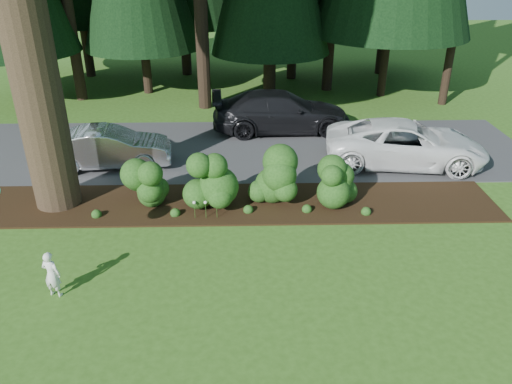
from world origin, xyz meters
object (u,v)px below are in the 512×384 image
car_white_suv (406,143)px  car_dark_suv (281,112)px  car_silver_wagon (109,148)px  child (52,274)px

car_white_suv → car_dark_suv: bearing=56.5°
car_silver_wagon → car_white_suv: 9.88m
car_dark_suv → child: 11.59m
car_dark_suv → child: (-5.55, -10.17, -0.27)m
car_silver_wagon → child: car_silver_wagon is taller
child → car_silver_wagon: bearing=-72.2°
car_white_suv → car_silver_wagon: bearing=97.2°
car_silver_wagon → car_white_suv: bearing=-96.7°
car_silver_wagon → car_dark_suv: size_ratio=0.75×
child → car_dark_suv: bearing=-104.2°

